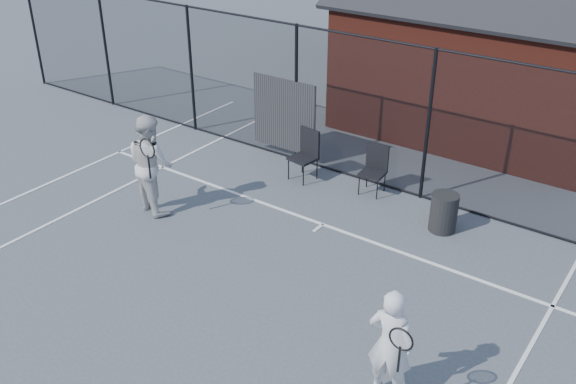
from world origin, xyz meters
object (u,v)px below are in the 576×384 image
Objects in this scene: chair_left at (303,156)px; waste_bin at (444,212)px; chair_right at (373,171)px; clubhouse at (481,65)px; player_back at (151,163)px; player_front at (390,344)px.

chair_left is 3.20m from waste_bin.
waste_bin is at bearing -21.76° from chair_right.
clubhouse is at bearing 79.57° from chair_right.
player_back is at bearing -152.90° from waste_bin.
player_back is 1.96× the size of chair_right.
player_front is 6.03m from chair_left.
chair_left is at bearing 176.26° from waste_bin.
waste_bin is at bearing -74.67° from clubhouse.
player_back is at bearing 164.18° from player_front.
player_front is 5.36m from chair_right.
player_back reaches higher than player_front.
waste_bin is at bearing 4.76° from chair_left.
chair_left reaches higher than waste_bin.
waste_bin is at bearing 27.10° from player_back.
chair_right is (-0.38, -4.40, -1.12)m from clubhouse.
chair_left is at bearing -111.43° from clubhouse.
waste_bin is (4.78, 2.45, -0.59)m from player_back.
clubhouse is 5.23m from waste_bin.
chair_right is at bearing 43.91° from player_back.
player_front is 4.24m from waste_bin.
player_front is 0.83× the size of player_back.
waste_bin is (1.72, -0.50, -0.13)m from chair_right.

